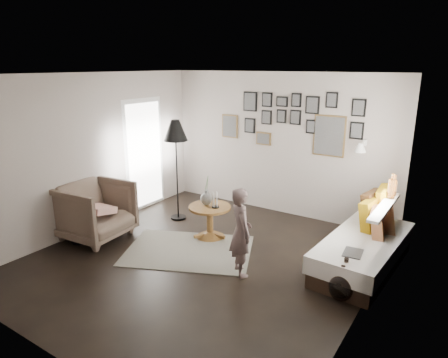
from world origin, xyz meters
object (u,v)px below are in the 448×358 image
Objects in this scene: pedestal_table at (210,223)px; child at (241,232)px; vase at (206,196)px; demijohn_large at (344,281)px; demijohn_small at (341,287)px; armchair at (95,211)px; daybed at (366,245)px; floor_lamp at (176,134)px; magazine_basket at (80,231)px.

child reaches higher than pedestal_table.
demijohn_large is (2.43, -0.53, -0.49)m from vase.
pedestal_table is 0.56× the size of child.
vase is at bearing 165.09° from demijohn_small.
demijohn_large is at bearing -87.27° from armchair.
daybed is 1.15× the size of floor_lamp.
pedestal_table is 2.39m from daybed.
demijohn_large is 0.41× the size of child.
floor_lamp is (-0.97, 0.36, 1.31)m from pedestal_table.
armchair is 2.22× the size of demijohn_small.
daybed is 5.69× the size of magazine_basket.
child reaches higher than magazine_basket.
vase is 2.50m from daybed.
magazine_basket is (-3.98, -1.68, -0.13)m from daybed.
daybed reaches higher than demijohn_small.
vase reaches higher than demijohn_small.
vase is 2.57m from demijohn_small.
armchair is at bearing -156.09° from daybed.
vase is 2.54m from demijohn_large.
pedestal_table reaches higher than demijohn_large.
magazine_basket is at bearing 52.05° from child.
child is at bearing -34.44° from vase.
daybed reaches higher than demijohn_large.
magazine_basket is at bearing -111.90° from floor_lamp.
pedestal_table reaches higher than magazine_basket.
vase is at bearing 6.17° from child.
floor_lamp is at bearing 165.37° from demijohn_large.
demijohn_large is at bearing -14.63° from floor_lamp.
magazine_basket is 0.73× the size of demijohn_large.
magazine_basket is at bearing -141.93° from pedestal_table.
pedestal_table is 1.31m from child.
magazine_basket is 0.30× the size of child.
floor_lamp is at bearing 159.63° from pedestal_table.
armchair reaches higher than demijohn_small.
daybed is 1.72× the size of child.
child is at bearing -175.43° from demijohn_small.
vase is 0.23× the size of daybed.
floor_lamp is 2.46m from child.
vase reaches higher than daybed.
floor_lamp reaches higher than vase.
child is (2.64, 0.53, 0.43)m from magazine_basket.
floor_lamp is 4.94× the size of magazine_basket.
demijohn_large reaches higher than magazine_basket.
magazine_basket is (-0.65, -1.63, -1.38)m from floor_lamp.
child is (1.99, -1.09, -0.95)m from floor_lamp.
demijohn_large reaches higher than demijohn_small.
child is at bearing -135.69° from daybed.
vase is at bearing -167.19° from daybed.
pedestal_table is at bearing -166.42° from daybed.
vase is 1.29m from floor_lamp.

